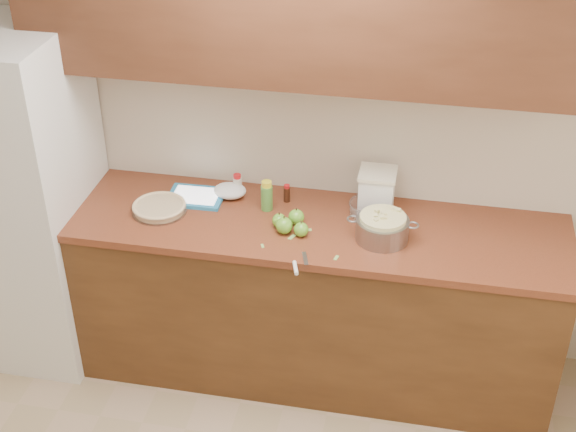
% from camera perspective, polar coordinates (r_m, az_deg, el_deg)
% --- Properties ---
extents(room_shell, '(3.60, 3.60, 3.60)m').
position_cam_1_polar(room_shell, '(2.52, -5.61, -11.06)').
color(room_shell, tan).
rests_on(room_shell, ground).
extents(counter_run, '(2.64, 0.68, 0.92)m').
position_cam_1_polar(counter_run, '(4.16, 0.56, -5.72)').
color(counter_run, '#583418').
rests_on(counter_run, ground).
extents(upper_cabinets, '(2.60, 0.34, 0.70)m').
position_cam_1_polar(upper_cabinets, '(3.59, 1.16, 14.91)').
color(upper_cabinets, '#512A18').
rests_on(upper_cabinets, room_shell).
extents(fridge, '(0.70, 0.70, 1.80)m').
position_cam_1_polar(fridge, '(4.33, -18.58, 1.13)').
color(fridge, silver).
rests_on(fridge, ground).
extents(pie, '(0.27, 0.27, 0.04)m').
position_cam_1_polar(pie, '(4.01, -9.14, 0.59)').
color(pie, silver).
rests_on(pie, counter_run).
extents(colander, '(0.34, 0.25, 0.13)m').
position_cam_1_polar(colander, '(3.76, 6.72, -0.84)').
color(colander, gray).
rests_on(colander, counter_run).
extents(flour_canister, '(0.18, 0.18, 0.22)m').
position_cam_1_polar(flour_canister, '(3.94, 6.33, 1.76)').
color(flour_canister, white).
rests_on(flour_canister, counter_run).
extents(tablet, '(0.29, 0.22, 0.02)m').
position_cam_1_polar(tablet, '(4.10, -6.58, 1.37)').
color(tablet, '#2681B9').
rests_on(tablet, counter_run).
extents(paring_knife, '(0.07, 0.19, 0.02)m').
position_cam_1_polar(paring_knife, '(3.57, 0.63, -3.61)').
color(paring_knife, gray).
rests_on(paring_knife, counter_run).
extents(lemon_bottle, '(0.06, 0.06, 0.16)m').
position_cam_1_polar(lemon_bottle, '(3.95, -1.52, 1.43)').
color(lemon_bottle, '#4C8C38').
rests_on(lemon_bottle, counter_run).
extents(cinnamon_shaker, '(0.05, 0.05, 0.11)m').
position_cam_1_polar(cinnamon_shaker, '(4.10, -3.62, 2.25)').
color(cinnamon_shaker, beige).
rests_on(cinnamon_shaker, counter_run).
extents(vanilla_bottle, '(0.03, 0.03, 0.09)m').
position_cam_1_polar(vanilla_bottle, '(4.03, -0.08, 1.62)').
color(vanilla_bottle, black).
rests_on(vanilla_bottle, counter_run).
extents(mixing_bowl, '(0.19, 0.19, 0.07)m').
position_cam_1_polar(mixing_bowl, '(3.94, 5.70, 0.58)').
color(mixing_bowl, silver).
rests_on(mixing_bowl, counter_run).
extents(paper_towel, '(0.19, 0.17, 0.07)m').
position_cam_1_polar(paper_towel, '(4.08, -4.16, 1.80)').
color(paper_towel, white).
rests_on(paper_towel, counter_run).
extents(apple_left, '(0.07, 0.07, 0.08)m').
position_cam_1_polar(apple_left, '(3.83, -0.63, -0.33)').
color(apple_left, '#62A82B').
rests_on(apple_left, counter_run).
extents(apple_center, '(0.08, 0.08, 0.09)m').
position_cam_1_polar(apple_center, '(3.86, 0.60, -0.07)').
color(apple_center, '#62A82B').
rests_on(apple_center, counter_run).
extents(apple_front, '(0.08, 0.08, 0.09)m').
position_cam_1_polar(apple_front, '(3.79, -0.28, -0.68)').
color(apple_front, '#62A82B').
rests_on(apple_front, counter_run).
extents(apple_extra, '(0.07, 0.07, 0.08)m').
position_cam_1_polar(apple_extra, '(3.77, 0.94, -0.96)').
color(apple_extra, '#62A82B').
rests_on(apple_extra, counter_run).
extents(peel_a, '(0.04, 0.05, 0.00)m').
position_cam_1_polar(peel_a, '(3.78, 0.27, -1.51)').
color(peel_a, '#8CBA5A').
rests_on(peel_a, counter_run).
extents(peel_b, '(0.02, 0.04, 0.00)m').
position_cam_1_polar(peel_b, '(3.64, 3.45, -2.98)').
color(peel_b, '#8CBA5A').
rests_on(peel_b, counter_run).
extents(peel_c, '(0.05, 0.03, 0.00)m').
position_cam_1_polar(peel_c, '(3.83, 1.33, -1.01)').
color(peel_c, '#8CBA5A').
rests_on(peel_c, counter_run).
extents(peel_d, '(0.02, 0.03, 0.00)m').
position_cam_1_polar(peel_d, '(3.72, -1.83, -2.14)').
color(peel_d, '#8CBA5A').
rests_on(peel_d, counter_run).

